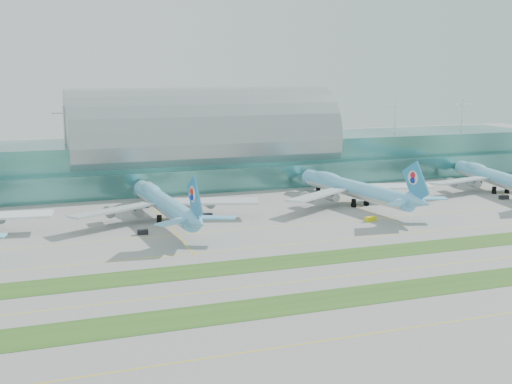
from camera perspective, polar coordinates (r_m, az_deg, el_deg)
name	(u,v)px	position (r m, az deg, el deg)	size (l,w,h in m)	color
ground	(322,260)	(176.83, 5.86, -6.08)	(700.00, 700.00, 0.00)	gray
terminal	(203,152)	(293.31, -4.72, 3.60)	(340.00, 69.10, 36.00)	#3D7A75
grass_strip_near	(372,294)	(153.21, 10.31, -8.90)	(420.00, 12.00, 0.08)	#2D591E
grass_strip_far	(319,258)	(178.55, 5.59, -5.89)	(420.00, 12.00, 0.08)	#2D591E
taxiline_a	(421,326)	(137.38, 14.45, -11.48)	(420.00, 0.35, 0.01)	yellow
taxiline_b	(345,276)	(164.85, 7.91, -7.40)	(420.00, 0.35, 0.01)	yellow
taxiline_c	(296,244)	(192.62, 3.60, -4.61)	(420.00, 0.35, 0.01)	yellow
taxiline_d	(271,227)	(212.41, 1.32, -3.11)	(420.00, 0.35, 0.01)	yellow
airliner_b	(164,202)	(222.13, -8.19, -0.90)	(66.17, 75.40, 20.74)	#68B9E5
airliner_c	(353,188)	(249.12, 8.65, 0.39)	(66.22, 76.00, 21.01)	#70C8F8
airliner_d	(496,177)	(290.05, 20.55, 1.27)	(64.90, 74.35, 20.51)	#71CFF9
gse_c	(143,232)	(205.70, -10.03, -3.52)	(3.40, 1.63, 1.59)	black
gse_d	(208,216)	(225.80, -4.30, -2.10)	(3.19, 1.83, 1.45)	black
gse_e	(371,219)	(223.50, 10.17, -2.37)	(4.01, 1.78, 1.56)	yellow
gse_f	(399,205)	(247.86, 12.57, -1.16)	(3.24, 1.54, 1.46)	black
gse_g	(504,197)	(275.18, 21.17, -0.43)	(3.79, 1.61, 1.62)	black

